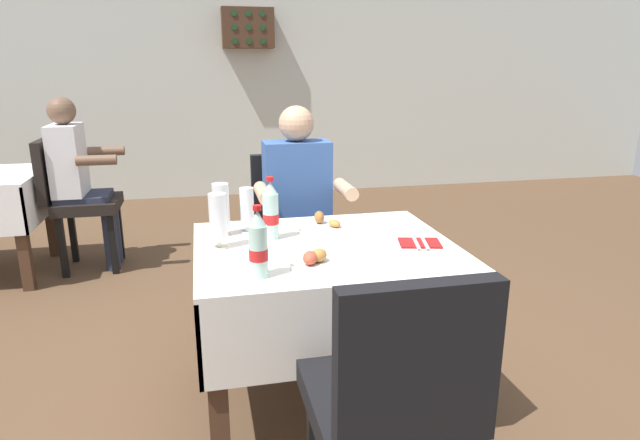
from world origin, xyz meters
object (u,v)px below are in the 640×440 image
(chair_far_diner_seat, at_px, (292,230))
(beer_glass_right, at_px, (221,209))
(plate_near_camera, at_px, (318,260))
(wall_bottle_rack, at_px, (248,28))
(cola_bottle_primary, at_px, (258,246))
(cola_bottle_secondary, at_px, (271,212))
(main_dining_table, at_px, (325,283))
(background_chair_right, at_px, (74,196))
(seated_diner_far, at_px, (299,208))
(plate_far_diner, at_px, (323,225))
(beer_glass_left, at_px, (247,210))
(background_patron, at_px, (78,175))
(beer_glass_middle, at_px, (218,221))
(napkin_cutlery_set, at_px, (420,243))
(chair_near_camera_side, at_px, (392,399))

(chair_far_diner_seat, relative_size, beer_glass_right, 4.17)
(plate_near_camera, relative_size, wall_bottle_rack, 0.43)
(cola_bottle_primary, distance_m, cola_bottle_secondary, 0.44)
(beer_glass_right, bearing_deg, main_dining_table, -29.06)
(cola_bottle_secondary, relative_size, background_chair_right, 0.28)
(seated_diner_far, relative_size, plate_near_camera, 5.27)
(chair_far_diner_seat, xyz_separation_m, seated_diner_far, (0.02, -0.11, 0.16))
(plate_far_diner, height_order, beer_glass_right, beer_glass_right)
(beer_glass_left, bearing_deg, cola_bottle_primary, -91.00)
(beer_glass_left, distance_m, background_patron, 2.07)
(seated_diner_far, height_order, plate_near_camera, seated_diner_far)
(main_dining_table, distance_m, beer_glass_middle, 0.52)
(cola_bottle_secondary, xyz_separation_m, wall_bottle_rack, (0.30, 3.99, 1.01))
(chair_far_diner_seat, relative_size, plate_near_camera, 4.05)
(plate_far_diner, bearing_deg, napkin_cutlery_set, -42.18)
(chair_far_diner_seat, xyz_separation_m, cola_bottle_secondary, (-0.21, -0.70, 0.30))
(plate_far_diner, bearing_deg, wall_bottle_rack, 89.27)
(plate_near_camera, height_order, plate_far_diner, plate_far_diner)
(chair_near_camera_side, bearing_deg, background_chair_right, 116.21)
(chair_far_diner_seat, xyz_separation_m, beer_glass_left, (-0.30, -0.59, 0.29))
(main_dining_table, height_order, beer_glass_right, beer_glass_right)
(cola_bottle_secondary, height_order, background_patron, background_patron)
(background_patron, bearing_deg, wall_bottle_rack, 55.49)
(plate_near_camera, xyz_separation_m, napkin_cutlery_set, (0.47, 0.15, -0.01))
(chair_far_diner_seat, relative_size, cola_bottle_primary, 3.71)
(seated_diner_far, height_order, beer_glass_right, seated_diner_far)
(beer_glass_middle, distance_m, background_patron, 2.17)
(chair_near_camera_side, relative_size, plate_far_diner, 4.27)
(cola_bottle_primary, bearing_deg, cola_bottle_secondary, 76.88)
(beer_glass_left, distance_m, wall_bottle_rack, 4.03)
(chair_near_camera_side, bearing_deg, plate_near_camera, 97.26)
(chair_far_diner_seat, relative_size, cola_bottle_secondary, 3.56)
(plate_near_camera, bearing_deg, plate_far_diner, 75.15)
(background_patron, bearing_deg, plate_near_camera, -60.29)
(beer_glass_right, relative_size, background_patron, 0.18)
(beer_glass_middle, height_order, napkin_cutlery_set, beer_glass_middle)
(beer_glass_left, bearing_deg, plate_far_diner, -1.32)
(plate_near_camera, distance_m, beer_glass_left, 0.53)
(beer_glass_right, bearing_deg, plate_near_camera, -53.48)
(main_dining_table, bearing_deg, beer_glass_middle, 172.88)
(beer_glass_middle, distance_m, cola_bottle_primary, 0.37)
(chair_far_diner_seat, distance_m, plate_near_camera, 1.08)
(background_chair_right, bearing_deg, plate_far_diner, -50.81)
(beer_glass_right, distance_m, wall_bottle_rack, 4.06)
(seated_diner_far, xyz_separation_m, napkin_cutlery_set, (0.37, -0.80, 0.03))
(main_dining_table, distance_m, cola_bottle_secondary, 0.38)
(main_dining_table, relative_size, cola_bottle_primary, 4.11)
(beer_glass_right, bearing_deg, chair_far_diner_seat, 55.80)
(cola_bottle_secondary, bearing_deg, wall_bottle_rack, 85.67)
(background_chair_right, relative_size, wall_bottle_rack, 1.73)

